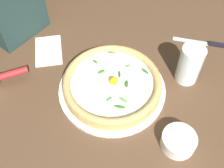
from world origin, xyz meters
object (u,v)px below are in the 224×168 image
object	(u,v)px
pizza	(112,84)
side_bowl	(179,141)
folded_napkin	(48,50)
drinking_glass	(189,66)
table_knife	(213,44)
pizza_cutter	(4,76)

from	to	relation	value
pizza	side_bowl	distance (m)	0.26
pizza	folded_napkin	distance (m)	0.28
side_bowl	drinking_glass	xyz separation A→B (m)	(0.14, -0.20, 0.04)
drinking_glass	folded_napkin	bearing A→B (deg)	34.76
table_knife	drinking_glass	size ratio (longest dim) A/B	1.41
pizza	side_bowl	xyz separation A→B (m)	(-0.26, -0.02, -0.01)
table_knife	folded_napkin	distance (m)	0.58
drinking_glass	side_bowl	bearing A→B (deg)	124.88
pizza	folded_napkin	size ratio (longest dim) A/B	2.15
side_bowl	pizza_cutter	size ratio (longest dim) A/B	0.59
pizza	folded_napkin	world-z (taller)	pizza
pizza	drinking_glass	xyz separation A→B (m)	(-0.12, -0.21, 0.02)
pizza	table_knife	xyz separation A→B (m)	(-0.08, -0.40, -0.03)
side_bowl	drinking_glass	bearing A→B (deg)	-55.12
table_knife	drinking_glass	distance (m)	0.20
table_knife	pizza	bearing A→B (deg)	78.11
pizza_cutter	table_knife	bearing A→B (deg)	-116.89
side_bowl	table_knife	bearing A→B (deg)	-66.00
folded_napkin	table_knife	bearing A→B (deg)	-127.93
pizza	pizza_cutter	xyz separation A→B (m)	(0.24, 0.24, 0.00)
folded_napkin	pizza_cutter	bearing A→B (deg)	101.11
pizza	drinking_glass	distance (m)	0.24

